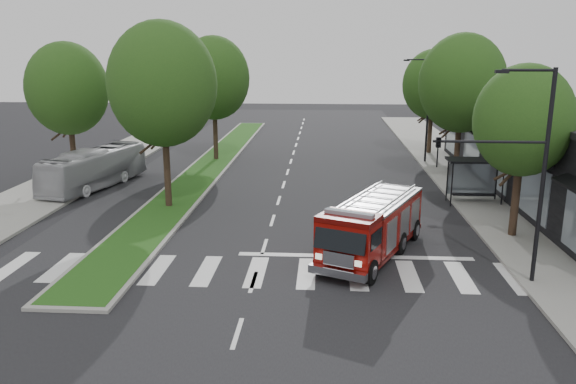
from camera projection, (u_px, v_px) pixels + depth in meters
The scene contains 16 objects.
ground at pixel (264, 247), 25.20m from camera, with size 140.00×140.00×0.00m, color black.
sidewalk_right at pixel (486, 194), 34.08m from camera, with size 5.00×80.00×0.15m, color gray.
sidewalk_left at pixel (55, 187), 35.77m from camera, with size 5.00×80.00×0.15m, color gray.
median at pixel (211, 164), 42.98m from camera, with size 3.00×50.00×0.15m.
storefront_row at pixel (567, 156), 33.20m from camera, with size 8.00×30.00×5.00m, color black.
bus_shelter at pixel (475, 169), 31.89m from camera, with size 3.20×1.60×2.61m.
tree_right_near at pixel (524, 121), 25.07m from camera, with size 4.40×4.40×8.05m.
tree_right_mid at pixel (462, 83), 36.44m from camera, with size 5.60×5.60×9.72m.
tree_right_far at pixel (433, 85), 46.27m from camera, with size 5.00×5.00×8.73m.
tree_median_near at pixel (162, 84), 29.72m from camera, with size 5.80×5.80×10.16m.
tree_median_far at pixel (214, 78), 43.34m from camera, with size 5.60×5.60×9.72m.
tree_left_mid at pixel (67, 89), 36.19m from camera, with size 5.20×5.20×9.16m.
streetlight_right_near at pixel (520, 162), 20.07m from camera, with size 4.08×0.22×8.00m.
streetlight_right_far at pixel (426, 106), 42.81m from camera, with size 2.11×0.20×8.00m.
fire_engine at pixel (372, 227), 23.84m from camera, with size 5.22×7.87×2.64m.
city_bus at pixel (95, 168), 35.82m from camera, with size 2.11×9.00×2.51m, color #ADAEB2.
Camera 1 is at (2.60, -23.72, 8.55)m, focal length 35.00 mm.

